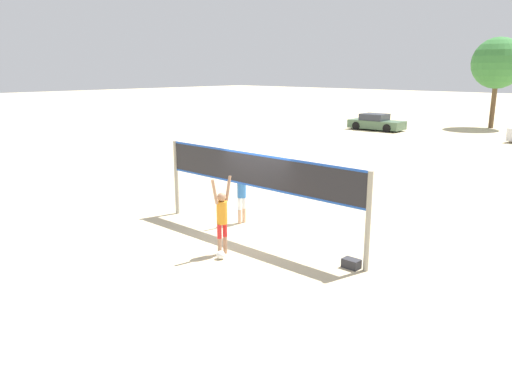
{
  "coord_description": "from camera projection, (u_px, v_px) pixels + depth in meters",
  "views": [
    {
      "loc": [
        9.46,
        -10.17,
        4.8
      ],
      "look_at": [
        0.0,
        0.0,
        1.37
      ],
      "focal_mm": 35.0,
      "sensor_mm": 36.0,
      "label": 1
    }
  ],
  "objects": [
    {
      "name": "parked_car_far",
      "position": [
        376.0,
        123.0,
        40.23
      ],
      "size": [
        4.42,
        2.13,
        1.3
      ],
      "rotation": [
        0.0,
        0.0,
        0.04
      ],
      "color": "#4C6B4C",
      "rests_on": "ground_plane"
    },
    {
      "name": "volleyball",
      "position": [
        221.0,
        255.0,
        12.93
      ],
      "size": [
        0.22,
        0.22,
        0.22
      ],
      "color": "white",
      "rests_on": "ground_plane"
    },
    {
      "name": "volleyball_net",
      "position": [
        256.0,
        179.0,
        14.22
      ],
      "size": [
        7.46,
        0.13,
        2.49
      ],
      "color": "gray",
      "rests_on": "ground_plane"
    },
    {
      "name": "player_blocker",
      "position": [
        242.0,
        190.0,
        15.72
      ],
      "size": [
        0.28,
        0.7,
        2.09
      ],
      "rotation": [
        0.0,
        0.0,
        -1.57
      ],
      "color": "tan",
      "rests_on": "ground_plane"
    },
    {
      "name": "player_spiker",
      "position": [
        222.0,
        214.0,
        13.04
      ],
      "size": [
        0.28,
        0.7,
        2.09
      ],
      "rotation": [
        0.0,
        0.0,
        1.57
      ],
      "color": "tan",
      "rests_on": "ground_plane"
    },
    {
      "name": "gear_bag",
      "position": [
        351.0,
        263.0,
        12.35
      ],
      "size": [
        0.43,
        0.28,
        0.23
      ],
      "color": "#2D2D33",
      "rests_on": "ground_plane"
    },
    {
      "name": "tree_left_cluster",
      "position": [
        498.0,
        63.0,
        40.52
      ],
      "size": [
        4.12,
        4.12,
        7.34
      ],
      "color": "brown",
      "rests_on": "ground_plane"
    },
    {
      "name": "ground_plane",
      "position": [
        256.0,
        237.0,
        14.63
      ],
      "size": [
        200.0,
        200.0,
        0.0
      ],
      "primitive_type": "plane",
      "color": "beige"
    }
  ]
}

